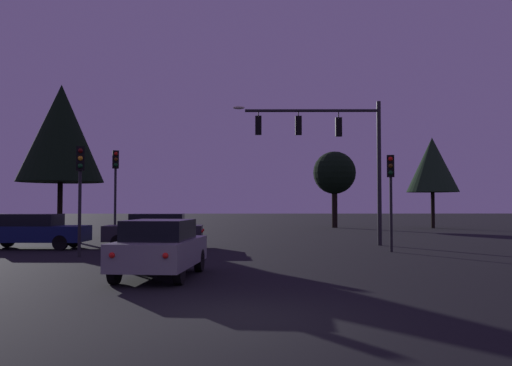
{
  "coord_description": "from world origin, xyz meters",
  "views": [
    {
      "loc": [
        0.24,
        -9.25,
        1.92
      ],
      "look_at": [
        0.77,
        18.64,
        3.04
      ],
      "focal_mm": 38.07,
      "sensor_mm": 36.0,
      "label": 1
    }
  ],
  "objects_px": {
    "car_crossing_left": "(32,230)",
    "tree_center_horizon": "(61,133)",
    "traffic_light_median": "(80,178)",
    "car_nearside_lane": "(160,247)",
    "car_crossing_right": "(155,230)",
    "traffic_light_corner_left": "(391,183)",
    "tree_behind_sign": "(334,173)",
    "traffic_light_corner_right": "(115,178)",
    "traffic_signal_mast_arm": "(331,141)",
    "tree_left_far": "(432,165)"
  },
  "relations": [
    {
      "from": "traffic_light_median",
      "to": "tree_center_horizon",
      "type": "relative_size",
      "value": 0.46
    },
    {
      "from": "traffic_light_corner_right",
      "to": "traffic_light_median",
      "type": "relative_size",
      "value": 1.13
    },
    {
      "from": "traffic_light_median",
      "to": "car_nearside_lane",
      "type": "height_order",
      "value": "traffic_light_median"
    },
    {
      "from": "tree_center_horizon",
      "to": "tree_left_far",
      "type": "bearing_deg",
      "value": 26.67
    },
    {
      "from": "tree_left_far",
      "to": "traffic_light_corner_right",
      "type": "bearing_deg",
      "value": -142.03
    },
    {
      "from": "car_crossing_right",
      "to": "tree_center_horizon",
      "type": "height_order",
      "value": "tree_center_horizon"
    },
    {
      "from": "traffic_light_corner_right",
      "to": "traffic_light_median",
      "type": "distance_m",
      "value": 6.99
    },
    {
      "from": "traffic_light_median",
      "to": "tree_behind_sign",
      "type": "height_order",
      "value": "tree_behind_sign"
    },
    {
      "from": "car_crossing_right",
      "to": "tree_behind_sign",
      "type": "distance_m",
      "value": 24.26
    },
    {
      "from": "traffic_light_corner_left",
      "to": "tree_center_horizon",
      "type": "distance_m",
      "value": 19.15
    },
    {
      "from": "traffic_light_median",
      "to": "tree_center_horizon",
      "type": "xyz_separation_m",
      "value": [
        -4.47,
        10.98,
        3.11
      ]
    },
    {
      "from": "car_crossing_right",
      "to": "tree_behind_sign",
      "type": "relative_size",
      "value": 0.69
    },
    {
      "from": "car_nearside_lane",
      "to": "car_crossing_left",
      "type": "xyz_separation_m",
      "value": [
        -7.06,
        9.46,
        0.0
      ]
    },
    {
      "from": "traffic_light_corner_left",
      "to": "car_nearside_lane",
      "type": "height_order",
      "value": "traffic_light_corner_left"
    },
    {
      "from": "traffic_light_corner_left",
      "to": "tree_behind_sign",
      "type": "relative_size",
      "value": 0.62
    },
    {
      "from": "car_nearside_lane",
      "to": "traffic_signal_mast_arm",
      "type": "bearing_deg",
      "value": 60.51
    },
    {
      "from": "car_crossing_left",
      "to": "tree_center_horizon",
      "type": "bearing_deg",
      "value": 100.04
    },
    {
      "from": "traffic_light_median",
      "to": "traffic_signal_mast_arm",
      "type": "bearing_deg",
      "value": 28.18
    },
    {
      "from": "traffic_light_corner_left",
      "to": "tree_center_horizon",
      "type": "xyz_separation_m",
      "value": [
        -16.51,
        9.15,
        3.2
      ]
    },
    {
      "from": "traffic_light_corner_left",
      "to": "traffic_light_corner_right",
      "type": "bearing_deg",
      "value": 157.5
    },
    {
      "from": "car_nearside_lane",
      "to": "car_crossing_right",
      "type": "height_order",
      "value": "same"
    },
    {
      "from": "traffic_light_median",
      "to": "car_crossing_right",
      "type": "height_order",
      "value": "traffic_light_median"
    },
    {
      "from": "car_crossing_right",
      "to": "tree_behind_sign",
      "type": "height_order",
      "value": "tree_behind_sign"
    },
    {
      "from": "traffic_signal_mast_arm",
      "to": "car_crossing_left",
      "type": "bearing_deg",
      "value": -172.6
    },
    {
      "from": "car_crossing_right",
      "to": "car_crossing_left",
      "type": "bearing_deg",
      "value": -175.99
    },
    {
      "from": "traffic_light_corner_right",
      "to": "car_crossing_right",
      "type": "height_order",
      "value": "traffic_light_corner_right"
    },
    {
      "from": "tree_behind_sign",
      "to": "traffic_light_corner_left",
      "type": "bearing_deg",
      "value": -93.76
    },
    {
      "from": "traffic_signal_mast_arm",
      "to": "car_crossing_right",
      "type": "relative_size",
      "value": 1.6
    },
    {
      "from": "traffic_light_corner_right",
      "to": "tree_behind_sign",
      "type": "height_order",
      "value": "tree_behind_sign"
    },
    {
      "from": "traffic_light_median",
      "to": "tree_left_far",
      "type": "distance_m",
      "value": 32.29
    },
    {
      "from": "traffic_signal_mast_arm",
      "to": "traffic_light_median",
      "type": "relative_size",
      "value": 1.73
    },
    {
      "from": "traffic_light_corner_left",
      "to": "car_crossing_left",
      "type": "distance_m",
      "value": 15.48
    },
    {
      "from": "tree_behind_sign",
      "to": "tree_left_far",
      "type": "relative_size",
      "value": 0.86
    },
    {
      "from": "tree_behind_sign",
      "to": "tree_center_horizon",
      "type": "distance_m",
      "value": 22.97
    },
    {
      "from": "car_nearside_lane",
      "to": "traffic_light_median",
      "type": "bearing_deg",
      "value": 124.08
    },
    {
      "from": "car_crossing_right",
      "to": "tree_left_far",
      "type": "height_order",
      "value": "tree_left_far"
    },
    {
      "from": "traffic_light_median",
      "to": "car_nearside_lane",
      "type": "relative_size",
      "value": 0.98
    },
    {
      "from": "tree_behind_sign",
      "to": "traffic_signal_mast_arm",
      "type": "bearing_deg",
      "value": -99.72
    },
    {
      "from": "traffic_signal_mast_arm",
      "to": "car_nearside_lane",
      "type": "distance_m",
      "value": 13.51
    },
    {
      "from": "car_nearside_lane",
      "to": "tree_center_horizon",
      "type": "xyz_separation_m",
      "value": [
        -8.34,
        16.71,
        5.22
      ]
    },
    {
      "from": "traffic_light_corner_right",
      "to": "traffic_light_median",
      "type": "height_order",
      "value": "traffic_light_corner_right"
    },
    {
      "from": "traffic_light_corner_right",
      "to": "car_crossing_left",
      "type": "bearing_deg",
      "value": -130.97
    },
    {
      "from": "traffic_signal_mast_arm",
      "to": "tree_left_far",
      "type": "xyz_separation_m",
      "value": [
        11.26,
        18.54,
        0.27
      ]
    },
    {
      "from": "tree_behind_sign",
      "to": "car_nearside_lane",
      "type": "bearing_deg",
      "value": -107.45
    },
    {
      "from": "traffic_signal_mast_arm",
      "to": "traffic_light_corner_right",
      "type": "bearing_deg",
      "value": 171.91
    },
    {
      "from": "traffic_light_corner_left",
      "to": "tree_behind_sign",
      "type": "height_order",
      "value": "tree_behind_sign"
    },
    {
      "from": "traffic_signal_mast_arm",
      "to": "traffic_light_corner_left",
      "type": "relative_size",
      "value": 1.79
    },
    {
      "from": "car_crossing_right",
      "to": "car_nearside_lane",
      "type": "bearing_deg",
      "value": -79.68
    },
    {
      "from": "traffic_light_corner_right",
      "to": "car_crossing_left",
      "type": "distance_m",
      "value": 4.95
    },
    {
      "from": "traffic_signal_mast_arm",
      "to": "tree_center_horizon",
      "type": "relative_size",
      "value": 0.8
    }
  ]
}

